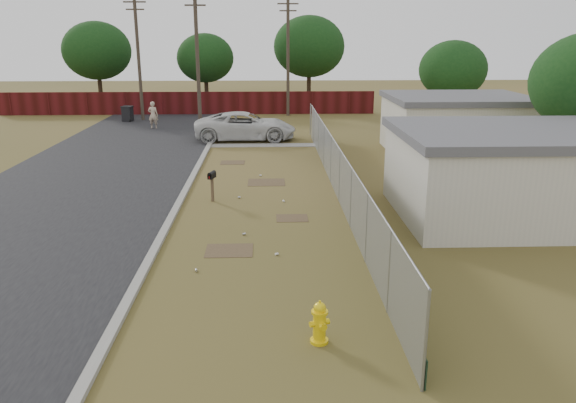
{
  "coord_description": "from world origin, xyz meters",
  "views": [
    {
      "loc": [
        0.38,
        -20.59,
        6.14
      ],
      "look_at": [
        1.0,
        -3.64,
        1.1
      ],
      "focal_mm": 35.0,
      "sensor_mm": 36.0,
      "label": 1
    }
  ],
  "objects_px": {
    "pickup_truck": "(245,126)",
    "pedestrian": "(153,115)",
    "trash_bin": "(128,114)",
    "fire_hydrant": "(320,323)",
    "mailbox": "(212,178)"
  },
  "relations": [
    {
      "from": "pickup_truck",
      "to": "trash_bin",
      "type": "bearing_deg",
      "value": 47.51
    },
    {
      "from": "fire_hydrant",
      "to": "pedestrian",
      "type": "bearing_deg",
      "value": 107.36
    },
    {
      "from": "fire_hydrant",
      "to": "pickup_truck",
      "type": "bearing_deg",
      "value": 95.76
    },
    {
      "from": "pickup_truck",
      "to": "pedestrian",
      "type": "xyz_separation_m",
      "value": [
        -6.43,
        4.58,
        0.07
      ]
    },
    {
      "from": "mailbox",
      "to": "trash_bin",
      "type": "relative_size",
      "value": 1.04
    },
    {
      "from": "pedestrian",
      "to": "trash_bin",
      "type": "relative_size",
      "value": 1.63
    },
    {
      "from": "fire_hydrant",
      "to": "mailbox",
      "type": "distance_m",
      "value": 10.94
    },
    {
      "from": "pickup_truck",
      "to": "trash_bin",
      "type": "relative_size",
      "value": 5.39
    },
    {
      "from": "fire_hydrant",
      "to": "pickup_truck",
      "type": "distance_m",
      "value": 23.75
    },
    {
      "from": "mailbox",
      "to": "pedestrian",
      "type": "bearing_deg",
      "value": 107.65
    },
    {
      "from": "trash_bin",
      "to": "pickup_truck",
      "type": "bearing_deg",
      "value": -41.52
    },
    {
      "from": "pickup_truck",
      "to": "pedestrian",
      "type": "height_order",
      "value": "pedestrian"
    },
    {
      "from": "fire_hydrant",
      "to": "pedestrian",
      "type": "distance_m",
      "value": 29.55
    },
    {
      "from": "pickup_truck",
      "to": "trash_bin",
      "type": "xyz_separation_m",
      "value": [
        -8.98,
        7.95,
        -0.27
      ]
    },
    {
      "from": "mailbox",
      "to": "pickup_truck",
      "type": "bearing_deg",
      "value": 86.57
    }
  ]
}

